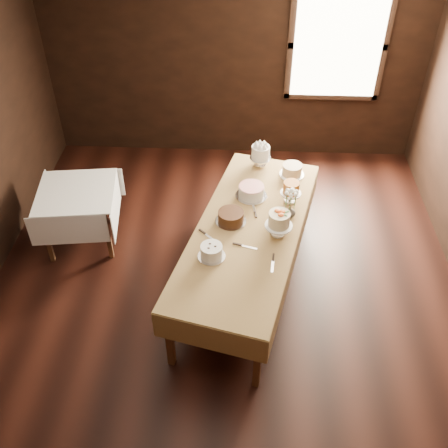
% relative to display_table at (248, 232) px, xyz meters
% --- Properties ---
extents(floor, '(5.00, 6.00, 0.01)m').
position_rel_display_table_xyz_m(floor, '(-0.23, -0.34, -0.73)').
color(floor, black).
rests_on(floor, ground).
extents(ceiling, '(5.00, 6.00, 0.01)m').
position_rel_display_table_xyz_m(ceiling, '(-0.23, -0.34, 2.07)').
color(ceiling, beige).
rests_on(ceiling, wall_back).
extents(wall_back, '(5.00, 0.02, 2.80)m').
position_rel_display_table_xyz_m(wall_back, '(-0.23, 2.66, 0.67)').
color(wall_back, black).
rests_on(wall_back, ground).
extents(window, '(1.10, 0.05, 1.30)m').
position_rel_display_table_xyz_m(window, '(1.07, 2.60, 0.87)').
color(window, '#FFEABF').
rests_on(window, wall_back).
extents(display_table, '(1.57, 2.70, 0.79)m').
position_rel_display_table_xyz_m(display_table, '(0.00, 0.00, 0.00)').
color(display_table, '#3D2211').
rests_on(display_table, ground).
extents(side_table, '(0.94, 0.94, 0.71)m').
position_rel_display_table_xyz_m(side_table, '(-1.91, 0.61, -0.10)').
color(side_table, '#3D2211').
rests_on(side_table, ground).
extents(cake_meringue, '(0.29, 0.29, 0.26)m').
position_rel_display_table_xyz_m(cake_meringue, '(0.12, 1.10, 0.18)').
color(cake_meringue, silver).
rests_on(cake_meringue, display_table).
extents(cake_speckled, '(0.28, 0.28, 0.13)m').
position_rel_display_table_xyz_m(cake_speckled, '(0.47, 0.93, 0.12)').
color(cake_speckled, white).
rests_on(cake_speckled, display_table).
extents(cake_lattice, '(0.33, 0.33, 0.12)m').
position_rel_display_table_xyz_m(cake_lattice, '(0.02, 0.52, 0.12)').
color(cake_lattice, silver).
rests_on(cake_lattice, display_table).
extents(cake_caramel, '(0.22, 0.22, 0.25)m').
position_rel_display_table_xyz_m(cake_caramel, '(0.43, 0.45, 0.17)').
color(cake_caramel, white).
rests_on(cake_caramel, display_table).
extents(cake_chocolate, '(0.32, 0.32, 0.12)m').
position_rel_display_table_xyz_m(cake_chocolate, '(-0.18, 0.09, 0.12)').
color(cake_chocolate, silver).
rests_on(cake_chocolate, display_table).
extents(cake_flowers, '(0.29, 0.29, 0.27)m').
position_rel_display_table_xyz_m(cake_flowers, '(0.29, -0.08, 0.18)').
color(cake_flowers, white).
rests_on(cake_flowers, display_table).
extents(cake_swirl, '(0.26, 0.26, 0.13)m').
position_rel_display_table_xyz_m(cake_swirl, '(-0.34, -0.43, 0.12)').
color(cake_swirl, silver).
rests_on(cake_swirl, display_table).
extents(cake_server_a, '(0.24, 0.09, 0.01)m').
position_rel_display_table_xyz_m(cake_server_a, '(0.01, -0.28, 0.06)').
color(cake_server_a, silver).
rests_on(cake_server_a, display_table).
extents(cake_server_b, '(0.05, 0.24, 0.01)m').
position_rel_display_table_xyz_m(cake_server_b, '(0.22, -0.53, 0.06)').
color(cake_server_b, silver).
rests_on(cake_server_b, display_table).
extents(cake_server_c, '(0.06, 0.24, 0.01)m').
position_rel_display_table_xyz_m(cake_server_c, '(0.05, 0.32, 0.06)').
color(cake_server_c, silver).
rests_on(cake_server_c, display_table).
extents(cake_server_d, '(0.21, 0.17, 0.01)m').
position_rel_display_table_xyz_m(cake_server_d, '(0.31, 0.18, 0.06)').
color(cake_server_d, silver).
rests_on(cake_server_d, display_table).
extents(cake_server_e, '(0.19, 0.19, 0.01)m').
position_rel_display_table_xyz_m(cake_server_e, '(-0.36, -0.17, 0.06)').
color(cake_server_e, silver).
rests_on(cake_server_e, display_table).
extents(flower_vase, '(0.16, 0.16, 0.13)m').
position_rel_display_table_xyz_m(flower_vase, '(0.41, 0.19, 0.12)').
color(flower_vase, '#2D2823').
rests_on(flower_vase, display_table).
extents(flower_bouquet, '(0.14, 0.14, 0.20)m').
position_rel_display_table_xyz_m(flower_bouquet, '(0.41, 0.19, 0.30)').
color(flower_bouquet, white).
rests_on(flower_bouquet, flower_vase).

